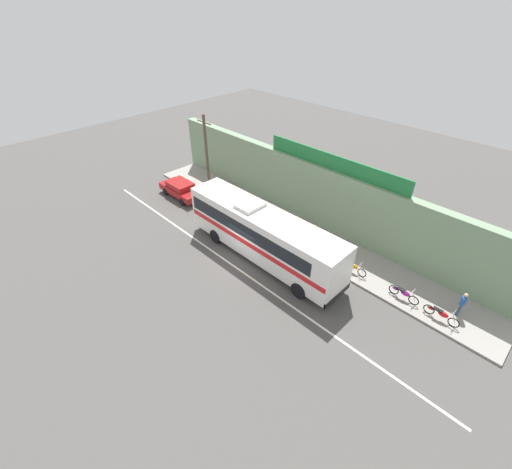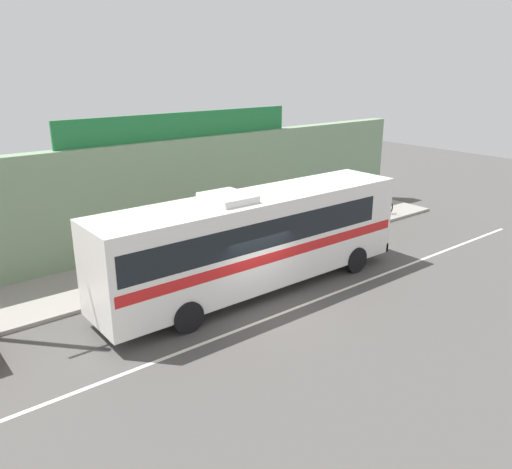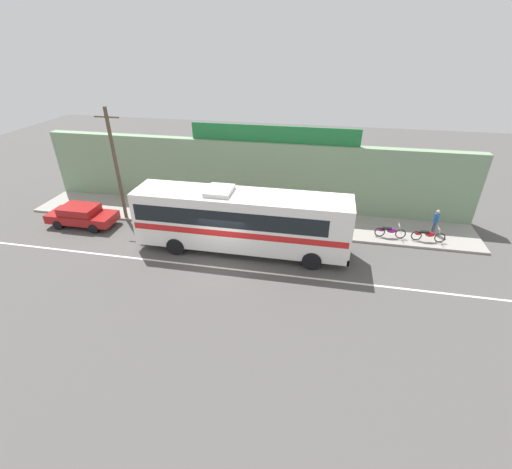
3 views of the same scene
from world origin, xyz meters
name	(u,v)px [view 2 (image 2 of 3)]	position (x,y,z in m)	size (l,w,h in m)	color
ground_plane	(260,307)	(0.00, 0.00, 0.00)	(70.00, 70.00, 0.00)	#4F4C49
sidewalk_slab	(181,262)	(0.00, 5.20, 0.07)	(30.00, 3.60, 0.14)	gray
storefront_facade	(153,197)	(0.00, 7.35, 2.40)	(30.00, 0.70, 4.80)	gray
storefront_billboard	(183,125)	(1.65, 7.35, 5.35)	(11.26, 0.12, 1.10)	#1E7538
road_center_stripe	(275,316)	(0.00, -0.80, 0.00)	(30.00, 0.14, 0.01)	silver
intercity_bus	(254,237)	(0.73, 1.24, 2.07)	(12.11, 2.60, 3.78)	white
motorcycle_black	(353,216)	(9.45, 4.20, 0.57)	(1.85, 0.56, 0.94)	black
motorcycle_purple	(381,209)	(11.64, 4.15, 0.57)	(1.96, 0.56, 0.94)	black
motorcycle_green	(304,229)	(6.01, 4.18, 0.57)	(1.97, 0.56, 0.94)	black
pedestrian_by_curb	(373,194)	(12.21, 5.23, 1.08)	(0.30, 0.48, 1.63)	navy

